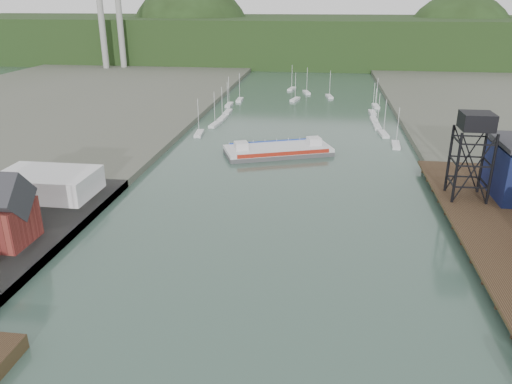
# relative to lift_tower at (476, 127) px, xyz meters

# --- Properties ---
(east_pier) EXTENTS (14.00, 70.00, 2.45)m
(east_pier) POSITION_rel_lift_tower_xyz_m (2.00, -13.00, -13.75)
(east_pier) COLOR black
(east_pier) RESTS_ON ground
(white_shed) EXTENTS (18.00, 12.00, 4.50)m
(white_shed) POSITION_rel_lift_tower_xyz_m (-79.00, -8.00, -11.80)
(white_shed) COLOR silver
(white_shed) RESTS_ON west_quay
(lift_tower) EXTENTS (6.50, 6.50, 16.00)m
(lift_tower) POSITION_rel_lift_tower_xyz_m (0.00, 0.00, 0.00)
(lift_tower) COLOR black
(lift_tower) RESTS_ON east_pier
(marina_sailboats) EXTENTS (57.71, 92.65, 0.90)m
(marina_sailboats) POSITION_rel_lift_tower_xyz_m (-34.92, 80.46, -15.30)
(marina_sailboats) COLOR silver
(marina_sailboats) RESTS_ON ground
(smokestacks) EXTENTS (11.20, 8.20, 60.00)m
(smokestacks) POSITION_rel_lift_tower_xyz_m (-141.00, 174.50, 14.35)
(smokestacks) COLOR gray
(smokestacks) RESTS_ON ground
(distant_hills) EXTENTS (500.00, 120.00, 80.00)m
(distant_hills) POSITION_rel_lift_tower_xyz_m (-38.98, 243.35, -5.27)
(distant_hills) COLOR black
(distant_hills) RESTS_ON ground
(chain_ferry) EXTENTS (28.51, 19.39, 3.81)m
(chain_ferry) POSITION_rel_lift_tower_xyz_m (-38.02, 29.73, -14.55)
(chain_ferry) COLOR #48484A
(chain_ferry) RESTS_ON ground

